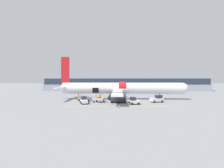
{
  "coord_description": "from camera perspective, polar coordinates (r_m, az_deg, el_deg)",
  "views": [
    {
      "loc": [
        -3.72,
        -45.19,
        5.51
      ],
      "look_at": [
        -5.39,
        0.79,
        4.41
      ],
      "focal_mm": 28.0,
      "sensor_mm": 36.0,
      "label": 1
    }
  ],
  "objects": [
    {
      "name": "ground_plane",
      "position": [
        45.68,
        6.77,
        -5.57
      ],
      "size": [
        500.0,
        500.0,
        0.0
      ],
      "primitive_type": "plane",
      "color": "gray"
    },
    {
      "name": "apron_marking_line",
      "position": [
        36.52,
        1.3,
        -7.3
      ],
      "size": [
        22.23,
        0.54,
        0.01
      ],
      "color": "yellow",
      "rests_on": "ground_plane"
    },
    {
      "name": "terminal_strip",
      "position": [
        89.05,
        4.48,
        0.61
      ],
      "size": [
        82.12,
        8.69,
        8.66
      ],
      "color": "gray",
      "rests_on": "ground_plane"
    },
    {
      "name": "airplane",
      "position": [
        49.31,
        2.73,
        -1.6
      ],
      "size": [
        36.94,
        29.49,
        12.02
      ],
      "color": "silver",
      "rests_on": "ground_plane"
    },
    {
      "name": "baggage_tug_lead",
      "position": [
        39.56,
        7.21,
        -5.62
      ],
      "size": [
        2.55,
        2.22,
        1.7
      ],
      "color": "silver",
      "rests_on": "ground_plane"
    },
    {
      "name": "baggage_tug_mid",
      "position": [
        44.43,
        14.53,
        -4.8
      ],
      "size": [
        3.49,
        2.62,
        1.79
      ],
      "color": "silver",
      "rests_on": "ground_plane"
    },
    {
      "name": "baggage_tug_rear",
      "position": [
        40.91,
        -9.14,
        -5.36
      ],
      "size": [
        2.4,
        3.35,
        1.73
      ],
      "color": "silver",
      "rests_on": "ground_plane"
    },
    {
      "name": "baggage_cart_loading",
      "position": [
        45.66,
        -8.95,
        -4.84
      ],
      "size": [
        3.86,
        2.94,
        1.17
      ],
      "color": "#999BA0",
      "rests_on": "ground_plane"
    },
    {
      "name": "baggage_cart_queued",
      "position": [
        43.18,
        -4.23,
        -5.2
      ],
      "size": [
        3.76,
        2.69,
        1.18
      ],
      "color": "#B7BABF",
      "rests_on": "ground_plane"
    },
    {
      "name": "ground_crew_loader_a",
      "position": [
        46.97,
        -5.27,
        -4.26
      ],
      "size": [
        0.54,
        0.56,
        1.72
      ],
      "color": "black",
      "rests_on": "ground_plane"
    },
    {
      "name": "ground_crew_loader_b",
      "position": [
        46.26,
        -3.77,
        -4.3
      ],
      "size": [
        0.49,
        0.62,
        1.79
      ],
      "color": "black",
      "rests_on": "ground_plane"
    },
    {
      "name": "ground_crew_driver",
      "position": [
        48.28,
        -11.01,
        -4.07
      ],
      "size": [
        0.63,
        0.45,
        1.82
      ],
      "color": "black",
      "rests_on": "ground_plane"
    },
    {
      "name": "ground_crew_supervisor",
      "position": [
        47.66,
        -4.18,
        -4.25
      ],
      "size": [
        0.39,
        0.56,
        1.6
      ],
      "color": "black",
      "rests_on": "ground_plane"
    },
    {
      "name": "suitcase_on_tarmac_upright",
      "position": [
        43.07,
        -7.82,
        -5.52
      ],
      "size": [
        0.55,
        0.31,
        0.82
      ],
      "color": "black",
      "rests_on": "ground_plane"
    },
    {
      "name": "safety_cone_nose",
      "position": [
        52.91,
        24.09,
        -4.42
      ],
      "size": [
        0.48,
        0.48,
        0.6
      ],
      "color": "black",
      "rests_on": "ground_plane"
    },
    {
      "name": "safety_cone_engine_left",
      "position": [
        35.15,
        2.38,
        -7.23
      ],
      "size": [
        0.48,
        0.48,
        0.56
      ],
      "color": "black",
      "rests_on": "ground_plane"
    },
    {
      "name": "safety_cone_wingtip",
      "position": [
        42.84,
        4.41,
        -5.61
      ],
      "size": [
        0.53,
        0.53,
        0.66
      ],
      "color": "black",
      "rests_on": "ground_plane"
    }
  ]
}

